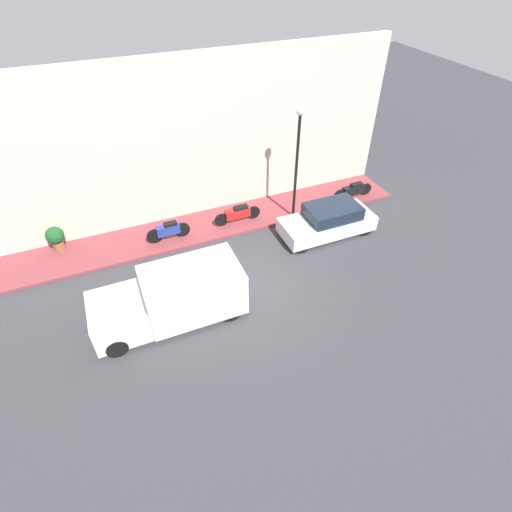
{
  "coord_description": "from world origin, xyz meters",
  "views": [
    {
      "loc": [
        -9.53,
        3.5,
        10.45
      ],
      "look_at": [
        1.19,
        -1.02,
        0.6
      ],
      "focal_mm": 28.0,
      "sensor_mm": 36.0,
      "label": 1
    }
  ],
  "objects_px": {
    "motorcycle_black": "(353,190)",
    "motorcycle_red": "(238,214)",
    "streetlamp": "(298,151)",
    "parked_car": "(328,221)",
    "potted_plant": "(55,237)",
    "motorcycle_blue": "(168,231)",
    "delivery_van": "(171,298)"
  },
  "relations": [
    {
      "from": "motorcycle_black",
      "to": "streetlamp",
      "type": "height_order",
      "value": "streetlamp"
    },
    {
      "from": "motorcycle_blue",
      "to": "motorcycle_red",
      "type": "bearing_deg",
      "value": -88.74
    },
    {
      "from": "parked_car",
      "to": "potted_plant",
      "type": "relative_size",
      "value": 3.79
    },
    {
      "from": "motorcycle_black",
      "to": "streetlamp",
      "type": "bearing_deg",
      "value": 95.19
    },
    {
      "from": "parked_car",
      "to": "motorcycle_black",
      "type": "bearing_deg",
      "value": -53.23
    },
    {
      "from": "motorcycle_black",
      "to": "motorcycle_red",
      "type": "bearing_deg",
      "value": 87.6
    },
    {
      "from": "motorcycle_blue",
      "to": "streetlamp",
      "type": "height_order",
      "value": "streetlamp"
    },
    {
      "from": "parked_car",
      "to": "streetlamp",
      "type": "xyz_separation_m",
      "value": [
        1.58,
        0.85,
        2.64
      ]
    },
    {
      "from": "motorcycle_blue",
      "to": "motorcycle_red",
      "type": "height_order",
      "value": "motorcycle_blue"
    },
    {
      "from": "delivery_van",
      "to": "parked_car",
      "type": "bearing_deg",
      "value": -73.78
    },
    {
      "from": "streetlamp",
      "to": "motorcycle_black",
      "type": "bearing_deg",
      "value": -84.81
    },
    {
      "from": "motorcycle_blue",
      "to": "delivery_van",
      "type": "bearing_deg",
      "value": 168.48
    },
    {
      "from": "potted_plant",
      "to": "motorcycle_black",
      "type": "bearing_deg",
      "value": -95.33
    },
    {
      "from": "streetlamp",
      "to": "potted_plant",
      "type": "height_order",
      "value": "streetlamp"
    },
    {
      "from": "motorcycle_blue",
      "to": "motorcycle_black",
      "type": "relative_size",
      "value": 0.88
    },
    {
      "from": "motorcycle_red",
      "to": "streetlamp",
      "type": "height_order",
      "value": "streetlamp"
    },
    {
      "from": "motorcycle_blue",
      "to": "motorcycle_red",
      "type": "xyz_separation_m",
      "value": [
        0.07,
        -3.11,
        -0.01
      ]
    },
    {
      "from": "motorcycle_black",
      "to": "streetlamp",
      "type": "distance_m",
      "value": 4.37
    },
    {
      "from": "motorcycle_red",
      "to": "delivery_van",
      "type": "bearing_deg",
      "value": 136.98
    },
    {
      "from": "motorcycle_black",
      "to": "motorcycle_red",
      "type": "xyz_separation_m",
      "value": [
        0.24,
        5.83,
        0.02
      ]
    },
    {
      "from": "motorcycle_blue",
      "to": "motorcycle_black",
      "type": "xyz_separation_m",
      "value": [
        -0.18,
        -8.94,
        -0.04
      ]
    },
    {
      "from": "motorcycle_black",
      "to": "delivery_van",
      "type": "bearing_deg",
      "value": 112.22
    },
    {
      "from": "motorcycle_red",
      "to": "potted_plant",
      "type": "bearing_deg",
      "value": 82.38
    },
    {
      "from": "motorcycle_red",
      "to": "streetlamp",
      "type": "bearing_deg",
      "value": -102.66
    },
    {
      "from": "parked_car",
      "to": "motorcycle_red",
      "type": "bearing_deg",
      "value": 57.23
    },
    {
      "from": "motorcycle_red",
      "to": "motorcycle_black",
      "type": "bearing_deg",
      "value": -92.4
    },
    {
      "from": "motorcycle_blue",
      "to": "streetlamp",
      "type": "xyz_separation_m",
      "value": [
        -0.48,
        -5.56,
        2.72
      ]
    },
    {
      "from": "motorcycle_blue",
      "to": "motorcycle_red",
      "type": "relative_size",
      "value": 0.86
    },
    {
      "from": "motorcycle_blue",
      "to": "streetlamp",
      "type": "bearing_deg",
      "value": -94.96
    },
    {
      "from": "delivery_van",
      "to": "potted_plant",
      "type": "bearing_deg",
      "value": 33.36
    },
    {
      "from": "streetlamp",
      "to": "motorcycle_blue",
      "type": "bearing_deg",
      "value": 85.04
    },
    {
      "from": "parked_car",
      "to": "motorcycle_black",
      "type": "distance_m",
      "value": 3.15
    }
  ]
}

